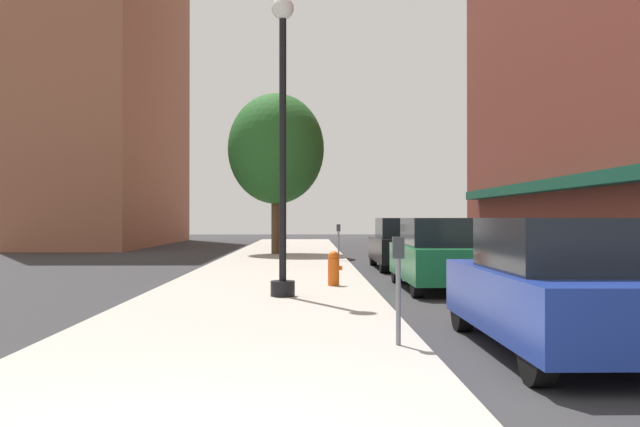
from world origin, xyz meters
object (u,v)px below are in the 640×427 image
Objects in this scene: car_blue at (557,287)px; car_black at (402,244)px; lamppost at (283,140)px; fire_hydrant at (334,268)px; car_green at (440,255)px; parking_meter_far at (338,237)px; parking_meter_near at (398,277)px; tree_near at (276,149)px.

car_blue is 1.00× the size of car_black.
lamppost is 7.47× the size of fire_hydrant.
lamppost reaches higher than car_green.
car_green is at bearing -77.60° from parking_meter_far.
car_black is (0.00, 6.18, 0.00)m from car_green.
fire_hydrant is 0.18× the size of car_black.
fire_hydrant is at bearing 94.16° from parking_meter_near.
fire_hydrant is 14.28m from tree_near.
lamppost reaches higher than parking_meter_far.
lamppost is 1.37× the size of car_black.
car_blue and car_green have the same top height.
parking_meter_near is at bearing -99.83° from car_black.
lamppost is 5.77m from parking_meter_near.
fire_hydrant is 0.18× the size of car_blue.
lamppost is 6.59m from car_blue.
tree_near reaches higher than lamppost.
tree_near reaches higher than fire_hydrant.
fire_hydrant is at bearing 108.32° from car_blue.
car_green is 1.00× the size of car_black.
fire_hydrant is 9.10m from parking_meter_far.
fire_hydrant is 0.60× the size of parking_meter_far.
tree_near reaches higher than car_blue.
lamppost is at bearing -146.04° from car_green.
car_blue is at bearing -77.82° from tree_near.
tree_near is at bearing 96.89° from parking_meter_near.
lamppost is 0.85× the size of tree_near.
car_black is (1.95, 13.48, -0.14)m from parking_meter_near.
tree_near is at bearing 120.28° from car_black.
lamppost is at bearing 107.51° from parking_meter_near.
fire_hydrant is 7.48m from car_blue.
car_black reaches higher than fire_hydrant.
car_blue is (1.95, -16.13, -0.14)m from parking_meter_far.
car_green is (3.55, 2.25, -2.39)m from lamppost.
tree_near is 9.24m from car_black.
car_blue is 7.26m from car_green.
fire_hydrant is at bearing -93.26° from parking_meter_far.
parking_meter_far is at bearing 90.00° from parking_meter_near.
tree_near is at bearing 101.24° from car_blue.
car_blue is (1.95, 0.04, -0.14)m from parking_meter_near.
fire_hydrant is 2.49m from car_green.
car_green is 6.18m from car_black.
tree_near is (-2.49, 4.45, 3.68)m from parking_meter_far.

